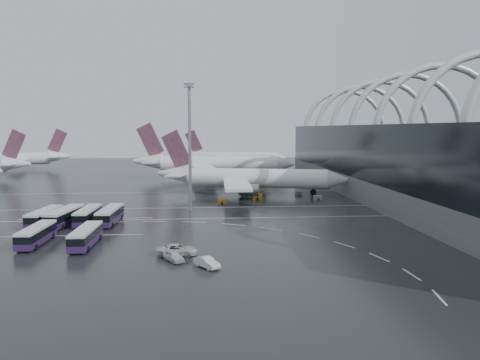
{
  "coord_description": "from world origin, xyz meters",
  "views": [
    {
      "loc": [
        0.75,
        -100.07,
        19.0
      ],
      "look_at": [
        9.56,
        8.79,
        7.0
      ],
      "focal_mm": 35.0,
      "sensor_mm": 36.0,
      "label": 1
    }
  ],
  "objects": [
    {
      "name": "van_curve_a",
      "position": [
        -3.17,
        -30.66,
        0.85
      ],
      "size": [
        6.46,
        3.64,
        1.7
      ],
      "primitive_type": "imported",
      "rotation": [
        0.0,
        0.0,
        1.43
      ],
      "color": "silver",
      "rests_on": "ground"
    },
    {
      "name": "bus_row_far_c",
      "position": [
        -18.27,
        -23.72,
        1.64
      ],
      "size": [
        3.1,
        12.16,
        2.98
      ],
      "rotation": [
        0.0,
        0.0,
        1.55
      ],
      "color": "#27133D",
      "rests_on": "ground"
    },
    {
      "name": "floodlight_mast",
      "position": [
        -2.09,
        8.25,
        18.4
      ],
      "size": [
        2.24,
        2.24,
        29.25
      ],
      "color": "gray",
      "rests_on": "ground"
    },
    {
      "name": "bus_row_near_c",
      "position": [
        -22.37,
        -5.01,
        1.68
      ],
      "size": [
        3.24,
        12.48,
        3.05
      ],
      "rotation": [
        0.0,
        0.0,
        1.54
      ],
      "color": "#27133D",
      "rests_on": "ground"
    },
    {
      "name": "airliner_gate_b",
      "position": [
        4.04,
        77.87,
        5.35
      ],
      "size": [
        61.61,
        55.11,
        21.38
      ],
      "rotation": [
        0.0,
        0.0,
        -0.1
      ],
      "color": "white",
      "rests_on": "ground"
    },
    {
      "name": "van_curve_b",
      "position": [
        -3.49,
        -33.8,
        0.73
      ],
      "size": [
        3.67,
        4.57,
        1.46
      ],
      "primitive_type": "imported",
      "rotation": [
        0.0,
        0.0,
        0.53
      ],
      "color": "silver",
      "rests_on": "ground"
    },
    {
      "name": "lane_marking_mid",
      "position": [
        0.0,
        12.0,
        0.01
      ],
      "size": [
        120.0,
        0.25,
        0.01
      ],
      "primitive_type": "cube",
      "color": "silver",
      "rests_on": "ground"
    },
    {
      "name": "ground",
      "position": [
        0.0,
        0.0,
        0.0
      ],
      "size": [
        420.0,
        420.0,
        0.0
      ],
      "primitive_type": "plane",
      "color": "black",
      "rests_on": "ground"
    },
    {
      "name": "jet_remote_far",
      "position": [
        -83.01,
        127.3,
        4.96
      ],
      "size": [
        44.13,
        35.6,
        19.2
      ],
      "rotation": [
        0.0,
        0.0,
        3.25
      ],
      "color": "white",
      "rests_on": "ground"
    },
    {
      "name": "airliner_main",
      "position": [
        13.59,
        33.26,
        4.7
      ],
      "size": [
        54.86,
        47.4,
        18.75
      ],
      "rotation": [
        0.0,
        0.0,
        -0.24
      ],
      "color": "white",
      "rests_on": "ground"
    },
    {
      "name": "bus_row_near_a",
      "position": [
        -30.39,
        -6.33,
        1.7
      ],
      "size": [
        3.9,
        12.79,
        3.1
      ],
      "rotation": [
        0.0,
        0.0,
        1.49
      ],
      "color": "#27133D",
      "rests_on": "ground"
    },
    {
      "name": "gse_cart_belly_e",
      "position": [
        16.85,
        31.95,
        0.64
      ],
      "size": [
        2.34,
        1.38,
        1.27
      ],
      "primitive_type": "cube",
      "color": "#B77718",
      "rests_on": "ground"
    },
    {
      "name": "gse_cart_belly_d",
      "position": [
        31.57,
        21.81,
        0.59
      ],
      "size": [
        2.17,
        1.28,
        1.18
      ],
      "primitive_type": "cube",
      "color": "slate",
      "rests_on": "ground"
    },
    {
      "name": "bus_bay_line_south",
      "position": [
        -24.0,
        -16.0,
        0.01
      ],
      "size": [
        28.0,
        0.25,
        0.01
      ],
      "primitive_type": "cube",
      "color": "silver",
      "rests_on": "ground"
    },
    {
      "name": "gse_cart_belly_b",
      "position": [
        28.23,
        30.87,
        0.52
      ],
      "size": [
        1.92,
        1.14,
        1.05
      ],
      "primitive_type": "cube",
      "color": "slate",
      "rests_on": "ground"
    },
    {
      "name": "gse_cart_belly_a",
      "position": [
        15.49,
        24.17,
        0.65
      ],
      "size": [
        2.38,
        1.41,
        1.3
      ],
      "primitive_type": "cube",
      "color": "#B77718",
      "rests_on": "ground"
    },
    {
      "name": "terminal",
      "position": [
        61.56,
        19.84,
        10.87
      ],
      "size": [
        42.0,
        160.0,
        34.9
      ],
      "color": "slate",
      "rests_on": "ground"
    },
    {
      "name": "bus_row_near_d",
      "position": [
        -17.9,
        -5.46,
        1.73
      ],
      "size": [
        3.54,
        12.91,
        3.15
      ],
      "rotation": [
        0.0,
        0.0,
        1.52
      ],
      "color": "#27133D",
      "rests_on": "ground"
    },
    {
      "name": "airliner_gate_c",
      "position": [
        15.47,
        130.98,
        4.63
      ],
      "size": [
        51.74,
        46.98,
        18.51
      ],
      "rotation": [
        0.0,
        0.0,
        -0.2
      ],
      "color": "white",
      "rests_on": "ground"
    },
    {
      "name": "bus_bay_line_north",
      "position": [
        -24.0,
        0.0,
        0.01
      ],
      "size": [
        28.0,
        0.25,
        0.01
      ],
      "primitive_type": "cube",
      "color": "silver",
      "rests_on": "ground"
    },
    {
      "name": "van_curve_c",
      "position": [
        1.25,
        -37.32,
        0.73
      ],
      "size": [
        3.87,
        4.51,
        1.47
      ],
      "primitive_type": "imported",
      "rotation": [
        0.0,
        0.0,
        0.63
      ],
      "color": "silver",
      "rests_on": "ground"
    },
    {
      "name": "lane_marking_far",
      "position": [
        0.0,
        40.0,
        0.01
      ],
      "size": [
        120.0,
        0.25,
        0.01
      ],
      "primitive_type": "cube",
      "color": "silver",
      "rests_on": "ground"
    },
    {
      "name": "bus_row_near_b",
      "position": [
        -26.59,
        -6.45,
        1.78
      ],
      "size": [
        4.68,
        13.43,
        3.24
      ],
      "rotation": [
        0.0,
        0.0,
        1.44
      ],
      "color": "#27133D",
      "rests_on": "ground"
    },
    {
      "name": "bus_row_far_a",
      "position": [
        -26.7,
        -21.84,
        1.62
      ],
      "size": [
        3.15,
        12.08,
        2.95
      ],
      "rotation": [
        0.0,
        0.0,
        1.54
      ],
      "color": "#27133D",
      "rests_on": "ground"
    },
    {
      "name": "lane_marking_near",
      "position": [
        0.0,
        -2.0,
        0.01
      ],
      "size": [
        120.0,
        0.25,
        0.01
      ],
      "primitive_type": "cube",
      "color": "silver",
      "rests_on": "ground"
    },
    {
      "name": "gse_cart_belly_c",
      "position": [
        5.65,
        17.65,
        0.56
      ],
      "size": [
        2.07,
        1.22,
        1.13
      ],
      "primitive_type": "cube",
      "color": "#B77718",
      "rests_on": "ground"
    }
  ]
}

